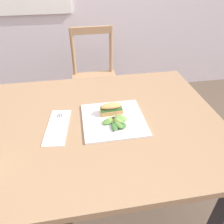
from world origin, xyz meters
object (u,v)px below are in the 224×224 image
object	(u,v)px
dining_table	(90,142)
sandwich_half_front	(111,108)
chair_wooden_far	(95,79)
plate_lunch	(113,120)
fork_on_napkin	(58,124)

from	to	relation	value
dining_table	sandwich_half_front	xyz separation A→B (m)	(0.11, 0.03, 0.16)
dining_table	chair_wooden_far	bearing A→B (deg)	82.88
chair_wooden_far	plate_lunch	size ratio (longest dim) A/B	3.10
fork_on_napkin	chair_wooden_far	bearing A→B (deg)	75.05
dining_table	plate_lunch	distance (m)	0.17
dining_table	chair_wooden_far	xyz separation A→B (m)	(0.12, 0.98, -0.17)
dining_table	chair_wooden_far	size ratio (longest dim) A/B	1.42
plate_lunch	sandwich_half_front	world-z (taller)	sandwich_half_front
dining_table	sandwich_half_front	distance (m)	0.20
plate_lunch	sandwich_half_front	xyz separation A→B (m)	(-0.00, 0.04, 0.03)
chair_wooden_far	fork_on_napkin	xyz separation A→B (m)	(-0.26, -0.98, 0.30)
dining_table	fork_on_napkin	world-z (taller)	fork_on_napkin
dining_table	plate_lunch	size ratio (longest dim) A/B	4.39
fork_on_napkin	sandwich_half_front	bearing A→B (deg)	7.23
chair_wooden_far	sandwich_half_front	xyz separation A→B (m)	(-0.01, -0.95, 0.33)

